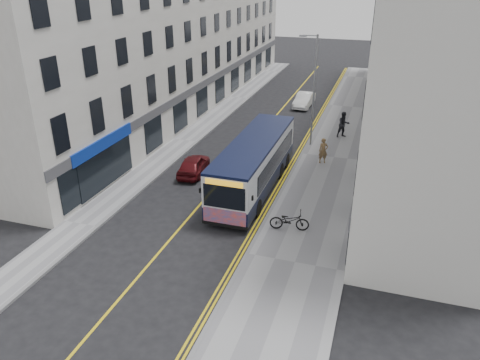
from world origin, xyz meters
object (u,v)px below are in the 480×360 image
Objects in this scene: car_white at (304,100)px; bicycle at (289,220)px; pedestrian_far at (344,125)px; car_maroon at (194,165)px; city_bus at (254,163)px; streetlamp at (313,87)px; pedestrian_near at (323,151)px.

bicycle is at bearing -78.78° from car_white.
pedestrian_far reaches higher than car_maroon.
city_bus reaches higher than car_maroon.
car_maroon is at bearing -161.53° from pedestrian_far.
car_maroon is at bearing 167.69° from city_bus.
car_white is at bearing 88.76° from pedestrian_far.
streetlamp is 4.05× the size of pedestrian_far.
pedestrian_near reaches higher than car_maroon.
bicycle is at bearing -84.47° from streetlamp.
streetlamp is at bearing -136.87° from car_maroon.
pedestrian_near reaches higher than bicycle.
bicycle is 9.28m from pedestrian_near.
pedestrian_near is (1.47, -3.25, -3.41)m from streetlamp.
pedestrian_far reaches higher than pedestrian_near.
pedestrian_near is at bearing -127.97° from pedestrian_far.
streetlamp is at bearing -162.64° from pedestrian_far.
city_bus is at bearing 160.86° from car_maroon.
streetlamp is at bearing -4.14° from bicycle.
car_white is 18.03m from car_maroon.
streetlamp reaches higher than bicycle.
car_maroon is at bearing 45.30° from bicycle.
streetlamp is at bearing 77.34° from city_bus.
pedestrian_far is 0.50× the size of car_white.
city_bus is 18.60m from car_white.
car_maroon is at bearing -99.87° from car_white.
bicycle is 1.00× the size of pedestrian_far.
pedestrian_near is at bearing -71.88° from car_white.
pedestrian_far is at bearing -137.25° from car_maroon.
streetlamp reaches higher than pedestrian_near.
car_maroon is (-7.63, -4.09, -0.36)m from pedestrian_near.
car_white is 1.09× the size of car_maroon.
pedestrian_near is at bearing -11.23° from bicycle.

